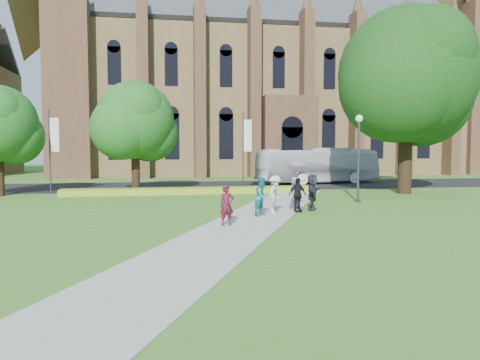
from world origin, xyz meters
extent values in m
plane|color=#446E21|center=(0.00, 0.00, 0.00)|extent=(160.00, 160.00, 0.00)
cube|color=black|center=(0.00, 20.00, 0.01)|extent=(160.00, 10.00, 0.02)
cube|color=#B2B2A8|center=(0.00, 1.00, 0.02)|extent=(15.58, 28.54, 0.04)
cube|color=gold|center=(-2.00, 13.20, 0.23)|extent=(18.00, 1.40, 0.45)
cube|color=brown|center=(10.00, 40.00, 8.50)|extent=(52.00, 16.00, 17.00)
cube|color=brown|center=(-14.50, 33.00, 10.50)|extent=(3.50, 3.50, 21.00)
cube|color=brown|center=(34.50, 33.00, 10.50)|extent=(3.50, 3.50, 21.00)
cube|color=brown|center=(10.00, 31.00, 4.50)|extent=(6.00, 2.50, 9.00)
cylinder|color=#38383D|center=(7.50, 6.50, 2.40)|extent=(0.14, 0.14, 4.80)
sphere|color=white|center=(7.50, 6.50, 5.02)|extent=(0.44, 0.44, 0.44)
cylinder|color=#38383D|center=(7.50, 6.50, 0.07)|extent=(0.36, 0.36, 0.15)
cylinder|color=#332114|center=(13.00, 11.00, 3.30)|extent=(0.96, 0.96, 6.60)
sphere|color=#16340E|center=(13.00, 11.00, 8.40)|extent=(9.60, 9.60, 9.60)
cylinder|color=#332114|center=(-15.00, 14.00, 1.93)|extent=(0.56, 0.56, 3.85)
cylinder|color=#332114|center=(-6.00, 14.50, 2.06)|extent=(0.60, 0.60, 4.12)
sphere|color=#19531A|center=(-6.00, 14.50, 5.25)|extent=(5.60, 5.60, 5.60)
cylinder|color=#38383D|center=(2.00, 15.20, 3.00)|extent=(0.10, 0.10, 6.00)
cube|color=white|center=(2.35, 15.20, 4.20)|extent=(0.60, 0.02, 2.40)
cylinder|color=#38383D|center=(-12.00, 15.20, 3.00)|extent=(0.10, 0.10, 6.00)
cube|color=white|center=(-11.65, 15.20, 4.20)|extent=(0.60, 0.02, 2.40)
imported|color=silver|center=(9.98, 21.01, 1.64)|extent=(11.90, 4.87, 3.23)
imported|color=#4F1220|center=(-1.48, -0.72, 0.89)|extent=(0.69, 0.54, 1.69)
imported|color=teal|center=(0.57, 1.70, 0.96)|extent=(1.13, 1.11, 1.84)
imported|color=silver|center=(1.33, 2.26, 0.98)|extent=(1.17, 1.40, 1.89)
imported|color=black|center=(2.61, 2.74, 0.91)|extent=(1.10, 0.70, 1.73)
imported|color=slate|center=(2.88, 4.09, 0.89)|extent=(0.99, 0.93, 1.70)
imported|color=#292A31|center=(3.62, 3.41, 0.98)|extent=(1.28, 1.80, 1.87)
imported|color=#D092A1|center=(3.06, 4.19, 2.10)|extent=(0.98, 0.98, 0.73)
camera|label=1|loc=(-4.14, -19.94, 3.30)|focal=35.00mm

